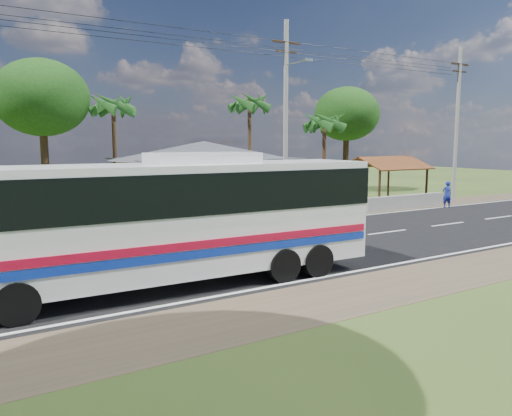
{
  "coord_description": "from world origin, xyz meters",
  "views": [
    {
      "loc": [
        -13.32,
        -16.88,
        4.35
      ],
      "look_at": [
        -2.34,
        1.0,
        1.56
      ],
      "focal_mm": 35.0,
      "sensor_mm": 36.0,
      "label": 1
    }
  ],
  "objects_px": {
    "waiting_shed": "(385,165)",
    "motorcycle": "(291,211)",
    "person": "(447,194)",
    "coach_bus": "(170,211)"
  },
  "relations": [
    {
      "from": "waiting_shed",
      "to": "motorcycle",
      "type": "bearing_deg",
      "value": -164.39
    },
    {
      "from": "waiting_shed",
      "to": "coach_bus",
      "type": "distance_m",
      "value": 23.85
    },
    {
      "from": "coach_bus",
      "to": "person",
      "type": "height_order",
      "value": "coach_bus"
    },
    {
      "from": "motorcycle",
      "to": "waiting_shed",
      "type": "bearing_deg",
      "value": -62.83
    },
    {
      "from": "waiting_shed",
      "to": "person",
      "type": "distance_m",
      "value": 4.72
    },
    {
      "from": "person",
      "to": "motorcycle",
      "type": "bearing_deg",
      "value": 16.68
    },
    {
      "from": "motorcycle",
      "to": "coach_bus",
      "type": "bearing_deg",
      "value": 140.89
    },
    {
      "from": "waiting_shed",
      "to": "motorcycle",
      "type": "distance_m",
      "value": 10.79
    },
    {
      "from": "waiting_shed",
      "to": "motorcycle",
      "type": "height_order",
      "value": "waiting_shed"
    },
    {
      "from": "coach_bus",
      "to": "motorcycle",
      "type": "height_order",
      "value": "coach_bus"
    }
  ]
}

